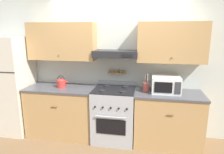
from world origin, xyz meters
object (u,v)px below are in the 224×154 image
Objects in this scene: refrigerator at (10,85)px; microwave at (166,85)px; stove_range at (114,114)px; tea_kettle at (61,83)px; utensil_crock at (146,87)px.

refrigerator is 2.93m from microwave.
tea_kettle is (-1.00, 0.03, 0.54)m from stove_range.
stove_range is 3.24× the size of utensil_crock.
tea_kettle is 1.54m from utensil_crock.
refrigerator is at bearing -177.78° from tea_kettle.
tea_kettle is (1.05, 0.04, 0.09)m from refrigerator.
refrigerator is at bearing -179.68° from stove_range.
tea_kettle reaches higher than stove_range.
utensil_crock is at bearing 0.90° from refrigerator.
microwave reaches higher than stove_range.
refrigerator reaches higher than stove_range.
stove_range is 1.05m from microwave.
stove_range is 2.18× the size of microwave.
microwave is (0.87, 0.05, 0.59)m from stove_range.
utensil_crock reaches higher than stove_range.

